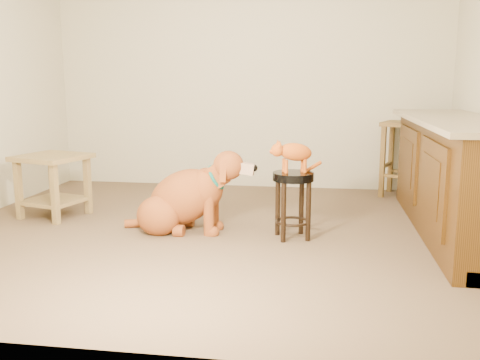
% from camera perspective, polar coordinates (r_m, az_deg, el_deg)
% --- Properties ---
extents(floor, '(4.50, 4.00, 0.01)m').
position_cam_1_polar(floor, '(4.43, -2.65, -5.60)').
color(floor, brown).
rests_on(floor, ground).
extents(room_shell, '(4.54, 4.04, 2.62)m').
position_cam_1_polar(room_shell, '(4.28, -2.84, 16.51)').
color(room_shell, beige).
rests_on(room_shell, ground).
extents(cabinet_run, '(0.70, 2.56, 0.94)m').
position_cam_1_polar(cabinet_run, '(4.67, 22.19, 0.01)').
color(cabinet_run, '#41270B').
rests_on(cabinet_run, ground).
extents(padded_stool, '(0.34, 0.34, 0.53)m').
position_cam_1_polar(padded_stool, '(4.21, 5.68, -1.24)').
color(padded_stool, black).
rests_on(padded_stool, ground).
extents(wood_stool, '(0.56, 0.56, 0.80)m').
position_cam_1_polar(wood_stool, '(5.99, 17.00, 2.30)').
color(wood_stool, brown).
rests_on(wood_stool, ground).
extents(side_table, '(0.68, 0.68, 0.57)m').
position_cam_1_polar(side_table, '(5.15, -19.31, 0.39)').
color(side_table, olive).
rests_on(side_table, ground).
extents(golden_retriever, '(1.15, 0.57, 0.73)m').
position_cam_1_polar(golden_retriever, '(4.43, -5.91, -2.03)').
color(golden_retriever, brown).
rests_on(golden_retriever, ground).
extents(tabby_kitten, '(0.41, 0.27, 0.28)m').
position_cam_1_polar(tabby_kitten, '(4.15, 5.61, 2.88)').
color(tabby_kitten, '#A34610').
rests_on(tabby_kitten, padded_stool).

